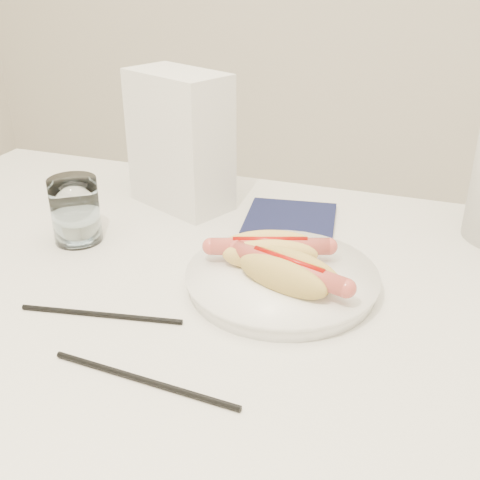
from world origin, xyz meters
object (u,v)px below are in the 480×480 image
(plate, at_px, (282,281))
(hotdog_left, at_px, (270,251))
(water_glass, at_px, (75,210))
(table, at_px, (199,324))
(napkin_box, at_px, (180,141))
(hotdog_right, at_px, (288,272))

(plate, distance_m, hotdog_left, 0.04)
(water_glass, bearing_deg, hotdog_left, -1.78)
(table, height_order, napkin_box, napkin_box)
(table, xyz_separation_m, napkin_box, (-0.13, 0.24, 0.17))
(hotdog_right, height_order, napkin_box, napkin_box)
(table, distance_m, water_glass, 0.25)
(hotdog_right, bearing_deg, napkin_box, 154.79)
(plate, height_order, water_glass, water_glass)
(table, relative_size, plate, 5.03)
(table, xyz_separation_m, water_glass, (-0.22, 0.06, 0.11))
(table, height_order, plate, plate)
(hotdog_right, bearing_deg, hotdog_left, 146.92)
(plate, distance_m, hotdog_right, 0.04)
(table, xyz_separation_m, hotdog_right, (0.12, 0.01, 0.10))
(plate, xyz_separation_m, napkin_box, (-0.24, 0.21, 0.10))
(napkin_box, bearing_deg, hotdog_left, -17.56)
(table, bearing_deg, water_glass, 164.11)
(plate, bearing_deg, table, -162.99)
(hotdog_right, height_order, water_glass, water_glass)
(table, relative_size, napkin_box, 5.40)
(hotdog_right, relative_size, napkin_box, 0.71)
(water_glass, bearing_deg, napkin_box, 63.88)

